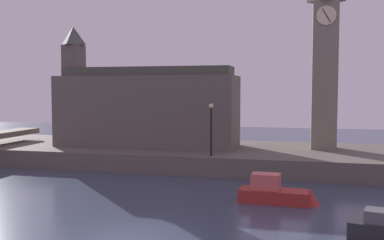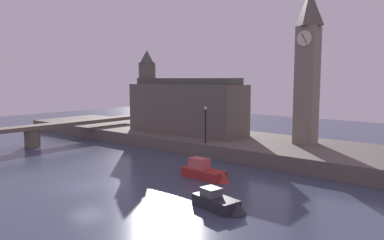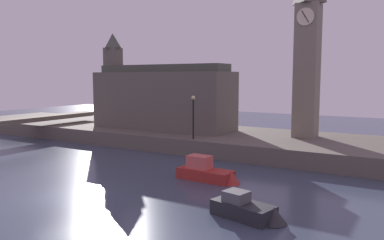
% 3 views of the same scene
% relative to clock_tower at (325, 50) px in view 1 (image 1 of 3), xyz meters
% --- Properties ---
extents(ground_plane, '(120.00, 120.00, 0.00)m').
position_rel_clock_tower_xyz_m(ground_plane, '(-9.07, -21.51, -9.91)').
color(ground_plane, '#384256').
extents(far_embankment, '(70.00, 12.00, 1.50)m').
position_rel_clock_tower_xyz_m(far_embankment, '(-9.07, -1.51, -9.16)').
color(far_embankment, '#5B544C').
rests_on(far_embankment, ground).
extents(clock_tower, '(2.28, 2.33, 16.21)m').
position_rel_clock_tower_xyz_m(clock_tower, '(0.00, 0.00, 0.00)').
color(clock_tower, slate).
rests_on(clock_tower, far_embankment).
extents(parliament_hall, '(16.09, 5.13, 10.85)m').
position_rel_clock_tower_xyz_m(parliament_hall, '(-15.63, -1.86, -4.94)').
color(parliament_hall, '#5B544C').
rests_on(parliament_hall, far_embankment).
extents(streetlamp, '(0.36, 0.36, 3.99)m').
position_rel_clock_tower_xyz_m(streetlamp, '(-8.41, -6.70, -5.92)').
color(streetlamp, black).
rests_on(streetlamp, far_embankment).
extents(boat_dinghy_red, '(4.74, 1.76, 1.75)m').
position_rel_clock_tower_xyz_m(boat_dinghy_red, '(-2.86, -13.72, -9.35)').
color(boat_dinghy_red, maroon).
rests_on(boat_dinghy_red, ground).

